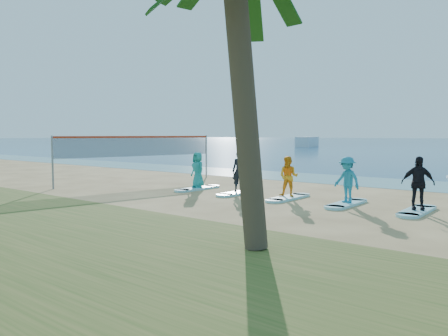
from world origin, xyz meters
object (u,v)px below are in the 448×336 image
Objects in this scene: student_0 at (198,170)px; surfboard_3 at (346,204)px; student_2 at (289,177)px; boat_offshore_a at (307,147)px; surfboard_4 at (417,211)px; student_3 at (347,180)px; student_4 at (418,183)px; student_1 at (239,171)px; surfboard_2 at (288,198)px; volleyball_net at (139,147)px; surfboard_1 at (239,193)px; surfboard_0 at (198,188)px.

surfboard_3 is (7.24, 0.00, -0.87)m from student_0.
boat_offshore_a is at bearing 103.32° from student_2.
surfboard_4 is (4.83, 0.00, -0.84)m from student_2.
student_4 is at bearing 18.00° from student_3.
surfboard_2 is (2.41, 0.00, -0.93)m from student_1.
volleyball_net is 71.40m from boat_offshore_a.
student_1 is at bearing -162.00° from student_3.
student_4 is at bearing 0.00° from surfboard_1.
student_1 reaches higher than surfboard_4.
student_0 is at bearing 155.69° from student_4.
surfboard_1 is at bearing -2.18° from volleyball_net.
surfboard_0 is at bearing -79.58° from boat_offshore_a.
student_0 is (29.71, -67.01, 0.91)m from boat_offshore_a.
volleyball_net is 4.05× the size of surfboard_0.
boat_offshore_a is 4.01× the size of surfboard_4.
student_3 is at bearing 155.69° from student_4.
surfboard_3 is at bearing -1.28° from volleyball_net.
student_1 reaches higher than student_0.
student_3 reaches higher than surfboard_2.
surfboard_3 is 1.26× the size of student_4.
surfboard_3 is at bearing -13.95° from student_2.
surfboard_0 is 1.26× the size of student_4.
boat_offshore_a is 5.35× the size of student_0.
student_3 reaches higher than surfboard_3.
surfboard_0 is 2.59m from student_1.
surfboard_0 is at bearing 155.69° from student_4.
student_3 is (4.83, 0.00, 0.88)m from surfboard_1.
boat_offshore_a is at bearing 93.43° from student_1.
student_2 is at bearing -22.19° from student_1.
surfboard_3 is at bearing -74.62° from boat_offshore_a.
student_0 is 7.24m from student_3.
surfboard_4 is at bearing 0.00° from student_4.
student_3 is at bearing -74.62° from boat_offshore_a.
volleyball_net is 4.05× the size of surfboard_4.
surfboard_2 is at bearing 0.00° from student_2.
student_3 reaches higher than surfboard_1.
student_4 is (2.41, 0.00, 0.92)m from surfboard_3.
student_3 reaches higher than surfboard_0.
surfboard_1 is 2.41m from surfboard_2.
surfboard_1 is (2.41, 0.00, -0.87)m from student_0.
surfboard_0 is (4.43, -0.26, -1.86)m from volleyball_net.
surfboard_1 is 7.24m from surfboard_4.
boat_offshore_a is 4.99× the size of student_1.
surfboard_2 and surfboard_3 have the same top height.
surfboard_1 is 1.38× the size of student_2.
volleyball_net is 9.32m from student_2.
boat_offshore_a is 75.39m from student_2.
student_1 is at bearing 0.00° from surfboard_1.
student_1 is 1.11× the size of student_2.
student_1 reaches higher than surfboard_0.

